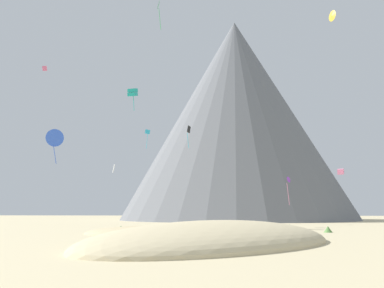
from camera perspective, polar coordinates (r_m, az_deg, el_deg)
ground_plane at (r=34.08m, az=-4.87°, el=-13.48°), size 400.00×400.00×0.00m
dune_foreground_left at (r=47.38m, az=-3.42°, el=-12.24°), size 23.20×17.22×2.03m
dune_foreground_right at (r=34.09m, az=3.56°, el=-13.49°), size 26.40×30.13×3.80m
bush_far_right at (r=57.54m, az=13.15°, el=-11.02°), size 2.56×2.56×0.90m
bush_low_patch at (r=31.44m, az=3.25°, el=-13.32°), size 2.67×2.67×0.60m
bush_near_left at (r=57.36m, az=-6.15°, el=-11.30°), size 3.85×3.85×0.71m
bush_mid_center at (r=49.84m, az=-9.65°, el=-11.44°), size 3.43×3.43×0.93m
bush_ridge_crest at (r=55.13m, az=18.01°, el=-10.97°), size 1.11×1.11×0.78m
rock_massif at (r=129.41m, az=5.71°, el=2.81°), size 80.52×80.52×61.85m
kite_violet_low at (r=86.49m, az=12.93°, el=-4.88°), size 1.22×1.34×5.66m
kite_green_high at (r=77.79m, az=-4.52°, el=17.74°), size 0.79×0.70×5.32m
kite_blue_low at (r=62.20m, az=-18.16°, el=0.78°), size 2.58×1.43×4.90m
kite_rainbow_mid at (r=72.70m, az=-19.41°, el=9.67°), size 0.79×0.42×0.93m
kite_cyan_mid at (r=95.14m, az=-6.09°, el=1.36°), size 1.13×0.74×4.50m
kite_gold_high at (r=92.88m, az=18.49°, el=16.21°), size 1.13×2.13×2.24m
kite_pink_low at (r=90.02m, az=19.57°, el=-3.56°), size 1.53×1.58×1.28m
kite_black_mid at (r=73.68m, az=-0.45°, el=1.72°), size 0.63×1.02×3.99m
kite_white_low at (r=57.07m, az=-10.61°, el=-3.30°), size 0.64×1.06×1.23m
kite_teal_mid at (r=70.98m, az=-8.07°, el=6.95°), size 1.54×1.63×4.01m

